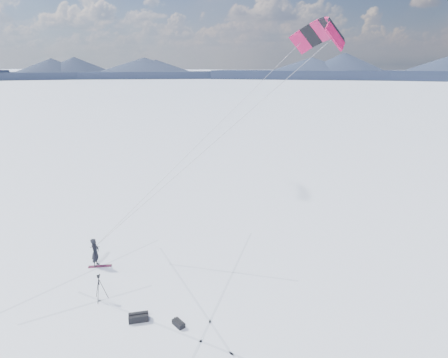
% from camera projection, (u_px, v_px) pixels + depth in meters
% --- Properties ---
extents(ground, '(1800.00, 1800.00, 0.00)m').
position_uv_depth(ground, '(109.00, 300.00, 19.12)').
color(ground, white).
extents(horizon_hills, '(704.00, 704.00, 9.31)m').
position_uv_depth(horizon_hills, '(101.00, 230.00, 17.97)').
color(horizon_hills, black).
rests_on(horizon_hills, ground).
extents(snow_tracks, '(14.76, 10.25, 0.01)m').
position_uv_depth(snow_tracks, '(94.00, 302.00, 18.92)').
color(snow_tracks, '#B1BCD1').
rests_on(snow_tracks, ground).
extents(snowkiter, '(0.52, 0.70, 1.76)m').
position_uv_depth(snowkiter, '(97.00, 265.00, 22.40)').
color(snowkiter, black).
rests_on(snowkiter, ground).
extents(snowboard, '(1.37, 0.69, 0.04)m').
position_uv_depth(snowboard, '(100.00, 266.00, 22.29)').
color(snowboard, maroon).
rests_on(snowboard, ground).
extents(tripod, '(0.68, 0.62, 1.42)m').
position_uv_depth(tripod, '(99.00, 284.00, 18.90)').
color(tripod, black).
rests_on(tripod, ground).
extents(gear_bag_a, '(1.01, 0.76, 0.41)m').
position_uv_depth(gear_bag_a, '(139.00, 317.00, 17.54)').
color(gear_bag_a, black).
rests_on(gear_bag_a, ground).
extents(gear_bag_b, '(0.71, 0.65, 0.30)m').
position_uv_depth(gear_bag_b, '(179.00, 323.00, 17.20)').
color(gear_bag_b, black).
rests_on(gear_bag_b, ground).
extents(power_kite, '(13.70, 7.10, 12.74)m').
position_uv_depth(power_kite, '(321.00, 35.00, 20.32)').
color(power_kite, '#AD1044').
rests_on(power_kite, ground).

